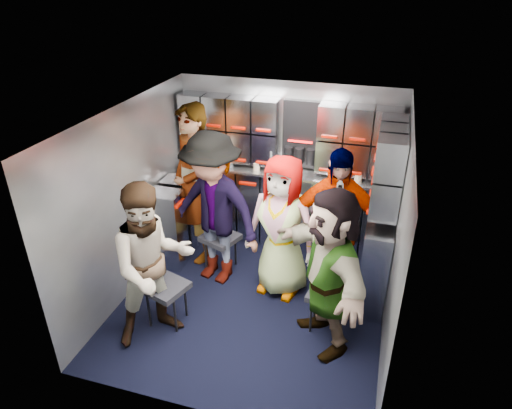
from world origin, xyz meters
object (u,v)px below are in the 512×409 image
(jump_seat_center, at_px, (284,253))
(jump_seat_near_left, at_px, (166,289))
(attendant_arc_c, at_px, (282,227))
(attendant_arc_b, at_px, (213,210))
(attendant_arc_d, at_px, (333,227))
(jump_seat_mid_right, at_px, (332,256))
(attendant_arc_a, at_px, (153,265))
(jump_seat_near_right, at_px, (328,296))
(attendant_standing, at_px, (193,185))
(attendant_arc_e, at_px, (329,271))
(jump_seat_mid_left, at_px, (220,239))

(jump_seat_center, bearing_deg, jump_seat_near_left, -133.45)
(jump_seat_near_left, height_order, attendant_arc_c, attendant_arc_c)
(attendant_arc_b, bearing_deg, attendant_arc_d, 16.36)
(jump_seat_mid_right, xyz_separation_m, attendant_arc_a, (-1.53, -1.28, 0.44))
(jump_seat_center, xyz_separation_m, jump_seat_near_right, (0.60, -0.66, 0.02))
(jump_seat_center, relative_size, attendant_standing, 0.21)
(attendant_arc_e, bearing_deg, jump_seat_near_right, 145.37)
(jump_seat_mid_left, bearing_deg, jump_seat_center, 0.34)
(jump_seat_mid_left, height_order, jump_seat_near_right, jump_seat_mid_left)
(attendant_standing, xyz_separation_m, attendant_arc_b, (0.39, -0.38, -0.08))
(attendant_arc_b, distance_m, attendant_arc_c, 0.79)
(jump_seat_mid_right, relative_size, attendant_standing, 0.24)
(attendant_arc_c, height_order, attendant_arc_d, attendant_arc_d)
(jump_seat_center, distance_m, jump_seat_mid_right, 0.54)
(jump_seat_center, relative_size, attendant_arc_a, 0.25)
(jump_seat_mid_left, height_order, attendant_arc_c, attendant_arc_c)
(jump_seat_mid_right, bearing_deg, attendant_arc_d, -90.00)
(attendant_standing, bearing_deg, jump_seat_mid_left, 12.45)
(attendant_standing, distance_m, attendant_arc_d, 1.75)
(jump_seat_near_left, bearing_deg, attendant_arc_a, -90.00)
(attendant_arc_d, relative_size, attendant_arc_e, 1.06)
(jump_seat_mid_right, distance_m, attendant_arc_c, 0.73)
(jump_seat_near_left, relative_size, attendant_arc_a, 0.29)
(jump_seat_mid_left, relative_size, jump_seat_mid_right, 1.05)
(jump_seat_mid_right, height_order, attendant_standing, attendant_standing)
(attendant_arc_b, bearing_deg, attendant_standing, 150.03)
(attendant_arc_b, bearing_deg, jump_seat_near_right, -5.05)
(jump_seat_near_right, relative_size, attendant_arc_d, 0.25)
(attendant_arc_b, relative_size, attendant_arc_d, 1.03)
(attendant_arc_a, bearing_deg, jump_seat_mid_left, 36.36)
(attendant_arc_c, bearing_deg, jump_seat_center, 101.16)
(jump_seat_mid_left, relative_size, jump_seat_near_right, 1.11)
(jump_seat_center, distance_m, attendant_arc_c, 0.48)
(jump_seat_mid_left, distance_m, attendant_standing, 0.72)
(jump_seat_mid_right, distance_m, attendant_arc_a, 2.04)
(jump_seat_near_right, distance_m, attendant_arc_c, 0.88)
(attendant_arc_e, bearing_deg, jump_seat_mid_left, -155.67)
(jump_seat_mid_right, distance_m, attendant_arc_d, 0.52)
(jump_seat_mid_right, height_order, attendant_arc_d, attendant_arc_d)
(jump_seat_near_right, height_order, attendant_arc_b, attendant_arc_b)
(jump_seat_near_right, height_order, attendant_arc_e, attendant_arc_e)
(attendant_standing, bearing_deg, jump_seat_center, 29.85)
(jump_seat_mid_left, relative_size, attendant_arc_d, 0.28)
(jump_seat_mid_left, xyz_separation_m, attendant_arc_b, (0.00, -0.18, 0.50))
(jump_seat_mid_left, xyz_separation_m, attendant_arc_e, (1.39, -0.84, 0.42))
(jump_seat_mid_left, xyz_separation_m, jump_seat_mid_right, (1.33, 0.06, -0.02))
(attendant_standing, height_order, attendant_arc_e, attendant_standing)
(jump_seat_near_right, xyz_separation_m, attendant_arc_b, (-1.39, 0.48, 0.51))
(attendant_arc_b, bearing_deg, attendant_arc_a, -87.05)
(jump_seat_near_left, distance_m, jump_seat_center, 1.44)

